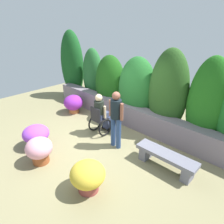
{
  "coord_description": "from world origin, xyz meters",
  "views": [
    {
      "loc": [
        3.74,
        -3.27,
        3.3
      ],
      "look_at": [
        0.13,
        0.54,
        0.85
      ],
      "focal_mm": 31.35,
      "sensor_mm": 36.0,
      "label": 1
    }
  ],
  "objects": [
    {
      "name": "flower_pot_terracotta_by_wall",
      "position": [
        -0.35,
        -1.6,
        0.38
      ],
      "size": [
        0.66,
        0.66,
        0.7
      ],
      "color": "brown",
      "rests_on": "ground"
    },
    {
      "name": "hedge_backdrop",
      "position": [
        -0.3,
        2.01,
        1.26
      ],
      "size": [
        8.02,
        1.07,
        2.98
      ],
      "color": "#174F1E",
      "rests_on": "ground"
    },
    {
      "name": "flower_pot_red_accent",
      "position": [
        -2.21,
        0.81,
        0.38
      ],
      "size": [
        0.74,
        0.74,
        0.71
      ],
      "color": "#B25F39",
      "rests_on": "ground"
    },
    {
      "name": "stone_bench",
      "position": [
        2.07,
        0.38,
        0.29
      ],
      "size": [
        1.51,
        0.4,
        0.44
      ],
      "rotation": [
        0.0,
        0.0,
        -0.1
      ],
      "color": "slate",
      "rests_on": "ground"
    },
    {
      "name": "person_in_wheelchair",
      "position": [
        -0.31,
        0.48,
        0.62
      ],
      "size": [
        0.53,
        0.66,
        1.33
      ],
      "rotation": [
        0.0,
        0.0,
        0.11
      ],
      "color": "black",
      "rests_on": "ground"
    },
    {
      "name": "ground_plane",
      "position": [
        0.0,
        0.0,
        0.0
      ],
      "size": [
        11.84,
        11.84,
        0.0
      ],
      "primitive_type": "plane",
      "color": "#867E58"
    },
    {
      "name": "person_standing_companion",
      "position": [
        0.57,
        0.23,
        0.96
      ],
      "size": [
        0.49,
        0.3,
        1.66
      ],
      "rotation": [
        0.0,
        0.0,
        0.27
      ],
      "color": "navy",
      "rests_on": "ground"
    },
    {
      "name": "stone_retaining_wall",
      "position": [
        0.0,
        1.54,
        0.36
      ],
      "size": [
        7.33,
        0.41,
        0.73
      ],
      "primitive_type": "cube",
      "color": "slate",
      "rests_on": "ground"
    },
    {
      "name": "flower_pot_small_foreground",
      "position": [
        -1.08,
        -1.32,
        0.37
      ],
      "size": [
        0.73,
        0.73,
        0.66
      ],
      "color": "gray",
      "rests_on": "ground"
    },
    {
      "name": "flower_pot_purple_near",
      "position": [
        1.24,
        -1.36,
        0.38
      ],
      "size": [
        0.74,
        0.74,
        0.7
      ],
      "color": "brown",
      "rests_on": "ground"
    }
  ]
}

